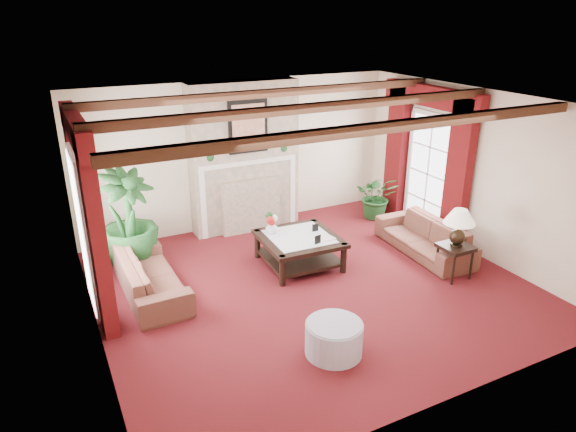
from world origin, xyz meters
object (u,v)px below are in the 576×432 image
potted_palm (130,240)px  ottoman (334,338)px  sofa_left (149,270)px  coffee_table (299,251)px  side_table (454,261)px  sofa_right (425,232)px

potted_palm → ottoman: (1.69, -3.37, -0.25)m
sofa_left → potted_palm: bearing=3.3°
potted_palm → sofa_left: bearing=-85.8°
coffee_table → side_table: 2.39m
potted_palm → side_table: (4.32, -2.57, -0.19)m
sofa_right → side_table: sofa_right is taller
sofa_left → side_table: size_ratio=3.64×
coffee_table → ottoman: size_ratio=1.73×
sofa_right → coffee_table: sofa_right is taller
sofa_right → sofa_left: bearing=-96.6°
coffee_table → potted_palm: bearing=157.1°
potted_palm → side_table: size_ratio=3.51×
potted_palm → side_table: potted_palm is taller
potted_palm → coffee_table: (2.40, -1.14, -0.21)m
potted_palm → coffee_table: 2.67m
sofa_right → coffee_table: 2.16m
potted_palm → side_table: bearing=-30.7°
potted_palm → ottoman: potted_palm is taller
side_table → ottoman: bearing=-163.0°
sofa_right → coffee_table: size_ratio=1.61×
coffee_table → side_table: size_ratio=2.25×
ottoman → side_table: bearing=17.0°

